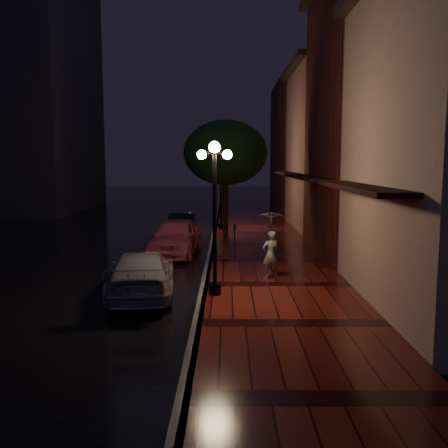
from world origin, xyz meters
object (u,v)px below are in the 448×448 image
(streetlamp_near, at_px, (215,209))
(silver_car, at_px, (142,274))
(pink_car, at_px, (176,237))
(woman_with_umbrella, at_px, (271,234))
(parking_meter, at_px, (235,236))
(streetlamp_far, at_px, (221,185))
(street_tree, at_px, (226,155))
(navy_car, at_px, (182,226))

(streetlamp_near, relative_size, silver_car, 0.95)
(streetlamp_near, bearing_deg, pink_car, 104.84)
(silver_car, bearing_deg, woman_with_umbrella, -162.45)
(pink_car, bearing_deg, streetlamp_near, -70.31)
(woman_with_umbrella, bearing_deg, parking_meter, -95.66)
(silver_car, distance_m, parking_meter, 6.73)
(streetlamp_near, xyz_separation_m, streetlamp_far, (0.00, 14.00, 0.00))
(parking_meter, bearing_deg, silver_car, -133.23)
(street_tree, distance_m, pink_car, 5.77)
(street_tree, relative_size, silver_car, 1.28)
(street_tree, bearing_deg, streetlamp_far, 94.91)
(parking_meter, bearing_deg, navy_car, 99.22)
(street_tree, distance_m, woman_with_umbrella, 9.43)
(woman_with_umbrella, bearing_deg, silver_car, 4.00)
(streetlamp_near, relative_size, navy_car, 1.11)
(streetlamp_near, xyz_separation_m, silver_car, (-2.14, 0.35, -1.94))
(street_tree, relative_size, woman_with_umbrella, 2.68)
(streetlamp_far, bearing_deg, street_tree, -85.09)
(streetlamp_far, xyz_separation_m, street_tree, (0.26, -3.01, 1.64))
(navy_car, relative_size, woman_with_umbrella, 1.79)
(silver_car, bearing_deg, streetlamp_near, 164.49)
(streetlamp_near, xyz_separation_m, pink_car, (-1.82, 6.89, -1.83))
(silver_car, bearing_deg, pink_car, -99.10)
(navy_car, bearing_deg, pink_car, -89.01)
(streetlamp_far, distance_m, pink_car, 7.57)
(streetlamp_far, height_order, silver_car, streetlamp_far)
(pink_car, xyz_separation_m, silver_car, (-0.31, -6.54, -0.11))
(streetlamp_near, height_order, parking_meter, streetlamp_near)
(streetlamp_far, height_order, parking_meter, streetlamp_far)
(streetlamp_near, height_order, street_tree, street_tree)
(streetlamp_near, distance_m, pink_car, 7.35)
(streetlamp_far, xyz_separation_m, pink_car, (-1.82, -7.11, -1.83))
(streetlamp_near, xyz_separation_m, street_tree, (0.26, 10.99, 1.64))
(streetlamp_far, xyz_separation_m, woman_with_umbrella, (1.77, -11.92, -1.02))
(street_tree, xyz_separation_m, navy_car, (-2.22, 0.40, -3.61))
(silver_car, bearing_deg, street_tree, -109.04)
(streetlamp_near, bearing_deg, streetlamp_far, 90.00)
(silver_car, xyz_separation_m, parking_meter, (2.79, 6.12, 0.22))
(navy_car, distance_m, woman_with_umbrella, 10.07)
(pink_car, bearing_deg, streetlamp_far, 80.47)
(pink_car, xyz_separation_m, navy_car, (-0.14, 4.50, -0.13))
(pink_car, distance_m, woman_with_umbrella, 6.06)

